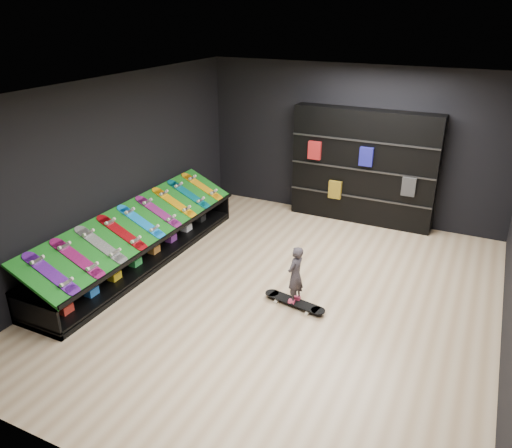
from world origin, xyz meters
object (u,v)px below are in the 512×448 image
at_px(back_shelving, 363,167).
at_px(child, 295,285).
at_px(display_rack, 141,248).
at_px(floor_skateboard, 294,303).

xyz_separation_m(back_shelving, child, (0.00, -3.49, -0.76)).
bearing_deg(display_rack, child, -3.36).
height_order(display_rack, child, child).
distance_m(display_rack, back_shelving, 4.45).
height_order(display_rack, back_shelving, back_shelving).
bearing_deg(child, display_rack, -83.35).
distance_m(back_shelving, child, 3.57).
bearing_deg(back_shelving, floor_skateboard, -89.96).
bearing_deg(back_shelving, child, -89.96).
distance_m(back_shelving, floor_skateboard, 3.64).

